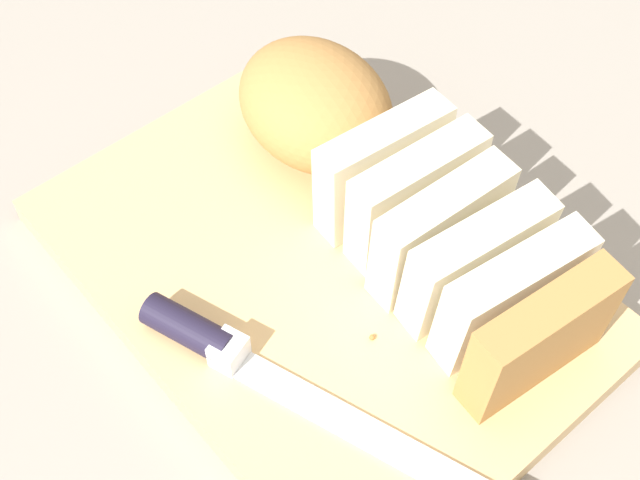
{
  "coord_description": "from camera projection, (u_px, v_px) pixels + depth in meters",
  "views": [
    {
      "loc": [
        0.28,
        -0.23,
        0.54
      ],
      "look_at": [
        0.0,
        0.0,
        0.05
      ],
      "focal_mm": 49.08,
      "sensor_mm": 36.0,
      "label": 1
    }
  ],
  "objects": [
    {
      "name": "bread_loaf",
      "position": [
        387.0,
        175.0,
        0.63
      ],
      "size": [
        0.34,
        0.13,
        0.08
      ],
      "rotation": [
        0.0,
        0.0,
        -0.07
      ],
      "color": "#A8753D",
      "rests_on": "cutting_board"
    },
    {
      "name": "ground_plane",
      "position": [
        320.0,
        283.0,
        0.65
      ],
      "size": [
        3.0,
        3.0,
        0.0
      ],
      "primitive_type": "plane",
      "color": "gray"
    },
    {
      "name": "crumb_stray_right",
      "position": [
        372.0,
        337.0,
        0.6
      ],
      "size": [
        0.0,
        0.0,
        0.0
      ],
      "primitive_type": "sphere",
      "color": "#996633",
      "rests_on": "cutting_board"
    },
    {
      "name": "crumb_near_knife",
      "position": [
        360.0,
        231.0,
        0.65
      ],
      "size": [
        0.0,
        0.0,
        0.0
      ],
      "primitive_type": "sphere",
      "color": "#996633",
      "rests_on": "cutting_board"
    },
    {
      "name": "bread_knife",
      "position": [
        239.0,
        358.0,
        0.58
      ],
      "size": [
        0.29,
        0.12,
        0.02
      ],
      "rotation": [
        0.0,
        0.0,
        0.35
      ],
      "color": "silver",
      "rests_on": "cutting_board"
    },
    {
      "name": "crumb_stray_left",
      "position": [
        409.0,
        273.0,
        0.63
      ],
      "size": [
        0.0,
        0.0,
        0.0
      ],
      "primitive_type": "sphere",
      "color": "#996633",
      "rests_on": "cutting_board"
    },
    {
      "name": "cutting_board",
      "position": [
        320.0,
        274.0,
        0.64
      ],
      "size": [
        0.41,
        0.29,
        0.02
      ],
      "primitive_type": "cube",
      "rotation": [
        0.0,
        0.0,
        0.03
      ],
      "color": "tan",
      "rests_on": "ground_plane"
    },
    {
      "name": "crumb_near_loaf",
      "position": [
        374.0,
        262.0,
        0.63
      ],
      "size": [
        0.01,
        0.01,
        0.01
      ],
      "primitive_type": "sphere",
      "color": "#996633",
      "rests_on": "cutting_board"
    }
  ]
}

